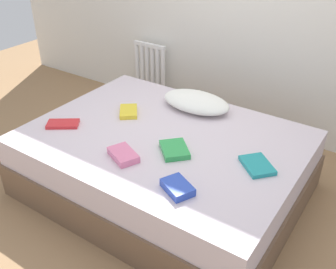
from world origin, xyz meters
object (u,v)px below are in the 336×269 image
(textbook_pink, at_px, (123,155))
(textbook_teal, at_px, (257,165))
(radiator, at_px, (150,70))
(textbook_red, at_px, (63,124))
(bed, at_px, (164,163))
(textbook_yellow, at_px, (129,111))
(textbook_blue, at_px, (177,187))
(textbook_green, at_px, (174,150))
(pillow, at_px, (196,102))

(textbook_pink, xyz_separation_m, textbook_teal, (0.78, 0.40, -0.01))
(radiator, relative_size, textbook_red, 2.53)
(textbook_pink, bearing_deg, bed, 105.80)
(textbook_yellow, relative_size, textbook_blue, 1.12)
(textbook_teal, bearing_deg, radiator, -172.76)
(radiator, height_order, textbook_red, radiator)
(textbook_pink, bearing_deg, textbook_green, 69.78)
(bed, distance_m, textbook_green, 0.36)
(radiator, bearing_deg, textbook_blue, -49.37)
(textbook_green, xyz_separation_m, textbook_blue, (0.24, -0.33, 0.01))
(textbook_red, bearing_deg, textbook_yellow, 21.00)
(textbook_blue, bearing_deg, radiator, 156.72)
(textbook_green, height_order, textbook_blue, textbook_blue)
(radiator, xyz_separation_m, textbook_teal, (1.74, -1.19, 0.13))
(pillow, height_order, textbook_teal, pillow)
(textbook_pink, relative_size, textbook_green, 0.98)
(bed, distance_m, textbook_yellow, 0.52)
(pillow, bearing_deg, textbook_blue, -65.29)
(bed, height_order, textbook_pink, textbook_pink)
(textbook_yellow, bearing_deg, textbook_teal, 46.26)
(textbook_pink, distance_m, textbook_green, 0.35)
(textbook_yellow, relative_size, textbook_teal, 0.94)
(textbook_pink, distance_m, textbook_yellow, 0.63)
(textbook_yellow, bearing_deg, pillow, 94.70)
(bed, relative_size, textbook_red, 8.46)
(textbook_yellow, relative_size, textbook_green, 0.96)
(bed, relative_size, textbook_green, 8.89)
(textbook_green, xyz_separation_m, textbook_teal, (0.54, 0.15, -0.01))
(textbook_pink, xyz_separation_m, textbook_red, (-0.66, 0.08, -0.01))
(textbook_blue, bearing_deg, textbook_red, -162.15)
(pillow, distance_m, textbook_teal, 0.89)
(textbook_blue, bearing_deg, textbook_green, 151.81)
(bed, bearing_deg, textbook_green, -38.22)
(pillow, height_order, textbook_blue, pillow)
(bed, xyz_separation_m, textbook_pink, (-0.06, -0.39, 0.28))
(bed, xyz_separation_m, pillow, (-0.02, 0.50, 0.32))
(textbook_pink, xyz_separation_m, textbook_blue, (0.48, -0.09, 0.00))
(textbook_pink, xyz_separation_m, textbook_green, (0.24, 0.25, -0.00))
(textbook_pink, distance_m, textbook_blue, 0.49)
(bed, distance_m, radiator, 1.58)
(radiator, bearing_deg, textbook_yellow, -61.55)
(textbook_pink, height_order, textbook_blue, textbook_blue)
(bed, xyz_separation_m, textbook_blue, (0.42, -0.48, 0.28))
(bed, distance_m, textbook_blue, 0.70)
(bed, relative_size, textbook_blue, 10.30)
(textbook_red, xyz_separation_m, textbook_teal, (1.44, 0.32, 0.00))
(textbook_yellow, distance_m, textbook_blue, 1.04)
(pillow, height_order, textbook_yellow, pillow)
(textbook_pink, height_order, textbook_yellow, textbook_pink)
(bed, height_order, textbook_green, textbook_green)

